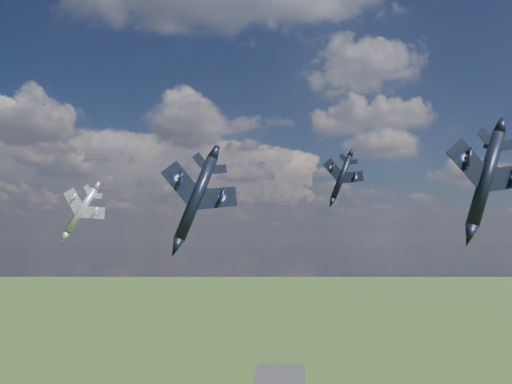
# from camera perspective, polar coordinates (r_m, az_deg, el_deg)

# --- Properties ---
(jet_lead_navy) EXTENTS (17.85, 20.08, 7.58)m
(jet_lead_navy) POSITION_cam_1_polar(r_m,az_deg,el_deg) (68.55, -6.86, -0.67)
(jet_lead_navy) COLOR black
(jet_right_navy) EXTENTS (13.39, 16.16, 6.17)m
(jet_right_navy) POSITION_cam_1_polar(r_m,az_deg,el_deg) (57.04, 24.77, 1.39)
(jet_right_navy) COLOR black
(jet_high_navy) EXTENTS (10.02, 12.98, 5.71)m
(jet_high_navy) POSITION_cam_1_polar(r_m,az_deg,el_deg) (98.84, 9.74, 1.67)
(jet_high_navy) COLOR black
(jet_left_silver) EXTENTS (10.22, 13.67, 7.24)m
(jet_left_silver) POSITION_cam_1_polar(r_m,az_deg,el_deg) (97.84, -19.37, -2.03)
(jet_left_silver) COLOR gray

